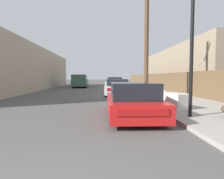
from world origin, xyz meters
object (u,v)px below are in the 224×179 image
object	(u,v)px
parked_sports_car_red	(132,101)
car_parked_mid	(117,88)
street_lamp	(192,35)
discarded_fridge	(171,100)
utility_pole	(146,37)
pickup_truck	(80,81)
car_parked_far	(114,84)

from	to	relation	value
parked_sports_car_red	car_parked_mid	bearing A→B (deg)	89.91
car_parked_mid	street_lamp	distance (m)	9.74
discarded_fridge	utility_pole	xyz separation A→B (m)	(-0.18, 4.27, 3.60)
pickup_truck	street_lamp	bearing A→B (deg)	104.87
parked_sports_car_red	car_parked_far	distance (m)	16.69
discarded_fridge	pickup_truck	xyz separation A→B (m)	(-6.07, 19.34, 0.45)
car_parked_far	pickup_truck	xyz separation A→B (m)	(-4.47, 4.04, 0.23)
utility_pole	car_parked_mid	bearing A→B (deg)	118.87
discarded_fridge	car_parked_far	bearing A→B (deg)	78.52
discarded_fridge	car_parked_mid	size ratio (longest dim) A/B	0.44
discarded_fridge	car_parked_far	xyz separation A→B (m)	(-1.60, 15.31, 0.22)
car_parked_mid	discarded_fridge	bearing A→B (deg)	-70.95
street_lamp	discarded_fridge	bearing A→B (deg)	87.80
car_parked_far	street_lamp	size ratio (longest dim) A/B	0.95
parked_sports_car_red	pickup_truck	size ratio (longest dim) A/B	0.81
parked_sports_car_red	discarded_fridge	bearing A→B (deg)	35.88
pickup_truck	car_parked_far	bearing A→B (deg)	137.17
parked_sports_car_red	utility_pole	distance (m)	6.87
discarded_fridge	parked_sports_car_red	distance (m)	2.41
parked_sports_car_red	pickup_truck	bearing A→B (deg)	102.03
utility_pole	street_lamp	distance (m)	6.45
discarded_fridge	car_parked_mid	world-z (taller)	car_parked_mid
parked_sports_car_red	utility_pole	size ratio (longest dim) A/B	0.58
parked_sports_car_red	utility_pole	world-z (taller)	utility_pole
pickup_truck	street_lamp	world-z (taller)	street_lamp
discarded_fridge	street_lamp	world-z (taller)	street_lamp
discarded_fridge	parked_sports_car_red	size ratio (longest dim) A/B	0.43
car_parked_mid	street_lamp	world-z (taller)	street_lamp
discarded_fridge	parked_sports_car_red	bearing A→B (deg)	-162.40
car_parked_mid	utility_pole	size ratio (longest dim) A/B	0.57
discarded_fridge	parked_sports_car_red	xyz separation A→B (m)	(-1.97, -1.38, 0.13)
discarded_fridge	street_lamp	size ratio (longest dim) A/B	0.40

